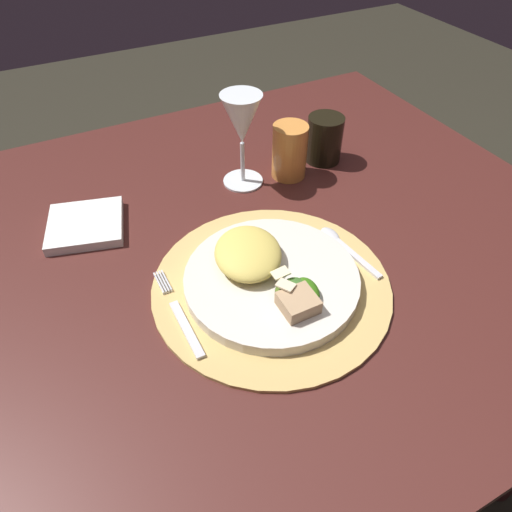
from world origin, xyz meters
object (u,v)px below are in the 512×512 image
(wine_glass, at_px, (242,123))
(amber_tumbler, at_px, (290,151))
(dark_tumbler, at_px, (324,139))
(spoon, at_px, (340,244))
(napkin, at_px, (86,225))
(fork, at_px, (180,316))
(dining_table, at_px, (244,285))
(dinner_plate, at_px, (272,279))

(wine_glass, distance_m, amber_tumbler, 0.11)
(amber_tumbler, bearing_deg, dark_tumbler, 10.32)
(spoon, distance_m, napkin, 0.42)
(spoon, xyz_separation_m, wine_glass, (-0.06, 0.24, 0.11))
(napkin, distance_m, wine_glass, 0.32)
(spoon, bearing_deg, napkin, 146.65)
(fork, height_order, wine_glass, wine_glass)
(dark_tumbler, bearing_deg, napkin, -179.76)
(dining_table, xyz_separation_m, wine_glass, (0.07, 0.15, 0.23))
(spoon, bearing_deg, dinner_plate, -169.94)
(spoon, height_order, napkin, napkin)
(dinner_plate, bearing_deg, dining_table, 85.66)
(dining_table, bearing_deg, spoon, -34.47)
(dining_table, height_order, napkin, napkin)
(fork, height_order, spoon, spoon)
(dining_table, distance_m, dark_tumbler, 0.33)
(amber_tumbler, height_order, dark_tumbler, amber_tumbler)
(dinner_plate, relative_size, dark_tumbler, 2.80)
(dinner_plate, bearing_deg, napkin, 129.86)
(dining_table, distance_m, dinner_plate, 0.17)
(spoon, xyz_separation_m, amber_tumbler, (0.03, 0.22, 0.04))
(napkin, distance_m, dark_tumbler, 0.48)
(amber_tumbler, bearing_deg, dinner_plate, -124.77)
(dark_tumbler, bearing_deg, amber_tumbler, -169.68)
(dinner_plate, bearing_deg, dark_tumbler, 45.21)
(dining_table, distance_m, wine_glass, 0.29)
(dinner_plate, relative_size, napkin, 2.11)
(dining_table, bearing_deg, dark_tumbler, 30.30)
(wine_glass, xyz_separation_m, amber_tumbler, (0.09, -0.02, -0.07))
(dark_tumbler, bearing_deg, wine_glass, 179.34)
(dinner_plate, distance_m, fork, 0.14)
(wine_glass, relative_size, dark_tumbler, 1.88)
(amber_tumbler, bearing_deg, dining_table, -141.10)
(spoon, relative_size, napkin, 1.12)
(amber_tumbler, relative_size, dark_tumbler, 1.12)
(fork, distance_m, napkin, 0.27)
(dining_table, xyz_separation_m, amber_tumbler, (0.16, 0.13, 0.16))
(dining_table, relative_size, amber_tumbler, 11.17)
(dinner_plate, height_order, spoon, dinner_plate)
(dinner_plate, xyz_separation_m, fork, (-0.14, 0.00, -0.01))
(amber_tumbler, distance_m, dark_tumbler, 0.09)
(dining_table, height_order, amber_tumbler, amber_tumbler)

